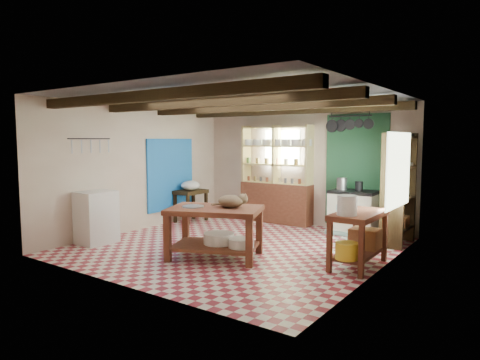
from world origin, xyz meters
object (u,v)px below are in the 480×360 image
Objects in this scene: white_cabinet at (96,217)px; cat at (231,201)px; right_counter at (358,239)px; work_table at (215,232)px; prep_table at (191,206)px; stove at (353,212)px.

cat reaches higher than white_cabinet.
right_counter is at bearing 18.57° from white_cabinet.
prep_table is at bearing 116.70° from work_table.
white_cabinet is (-0.02, -2.53, 0.11)m from prep_table.
prep_table is at bearing 111.14° from cat.
work_table is 1.25× the size of right_counter.
right_counter is at bearing -68.92° from stove.
right_counter is 2.58× the size of cat.
prep_table is 3.22m from cat.
work_table is 1.50× the size of white_cabinet.
prep_table is at bearing -167.16° from stove.
white_cabinet reaches higher than stove.
right_counter is at bearing -11.37° from cat.
right_counter reaches higher than work_table.
right_counter is (4.38, -1.19, 0.05)m from prep_table.
white_cabinet reaches higher than work_table.
cat is (-1.83, -0.70, 0.50)m from right_counter.
cat is (2.55, -1.89, 0.55)m from prep_table.
work_table reaches higher than prep_table.
white_cabinet is at bearing 169.77° from work_table.
stove is 2.24m from right_counter.
stove is at bearing 112.37° from right_counter.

